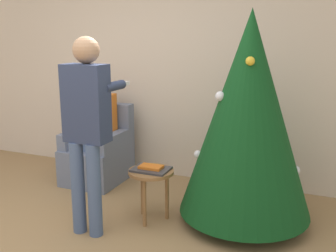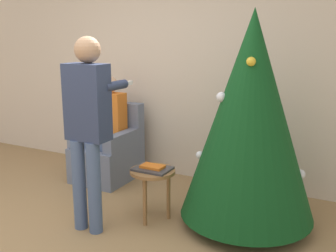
{
  "view_description": "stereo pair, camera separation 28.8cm",
  "coord_description": "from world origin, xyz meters",
  "px_view_note": "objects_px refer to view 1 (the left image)",
  "views": [
    {
      "loc": [
        1.97,
        -2.14,
        1.72
      ],
      "look_at": [
        0.7,
        0.91,
        0.95
      ],
      "focal_mm": 42.0,
      "sensor_mm": 36.0,
      "label": 1
    },
    {
      "loc": [
        2.23,
        -2.02,
        1.72
      ],
      "look_at": [
        0.7,
        0.91,
        0.95
      ],
      "focal_mm": 42.0,
      "sensor_mm": 36.0,
      "label": 2
    }
  ],
  "objects_px": {
    "christmas_tree": "(248,115)",
    "armchair": "(99,154)",
    "person_seated": "(97,125)",
    "person_standing": "(87,120)",
    "side_stool": "(151,178)"
  },
  "relations": [
    {
      "from": "side_stool",
      "to": "armchair",
      "type": "bearing_deg",
      "value": 144.62
    },
    {
      "from": "person_standing",
      "to": "side_stool",
      "type": "relative_size",
      "value": 3.46
    },
    {
      "from": "armchair",
      "to": "person_seated",
      "type": "height_order",
      "value": "person_seated"
    },
    {
      "from": "person_seated",
      "to": "armchair",
      "type": "bearing_deg",
      "value": 90.0
    },
    {
      "from": "person_standing",
      "to": "person_seated",
      "type": "bearing_deg",
      "value": 119.5
    },
    {
      "from": "person_seated",
      "to": "person_standing",
      "type": "relative_size",
      "value": 0.73
    },
    {
      "from": "christmas_tree",
      "to": "person_seated",
      "type": "xyz_separation_m",
      "value": [
        -1.85,
        0.41,
        -0.34
      ]
    },
    {
      "from": "christmas_tree",
      "to": "person_seated",
      "type": "relative_size",
      "value": 1.56
    },
    {
      "from": "person_standing",
      "to": "armchair",
      "type": "bearing_deg",
      "value": 118.98
    },
    {
      "from": "christmas_tree",
      "to": "armchair",
      "type": "bearing_deg",
      "value": 166.85
    },
    {
      "from": "armchair",
      "to": "person_seated",
      "type": "xyz_separation_m",
      "value": [
        0.0,
        -0.02,
        0.36
      ]
    },
    {
      "from": "person_standing",
      "to": "side_stool",
      "type": "distance_m",
      "value": 0.83
    },
    {
      "from": "person_seated",
      "to": "person_standing",
      "type": "xyz_separation_m",
      "value": [
        0.63,
        -1.11,
        0.34
      ]
    },
    {
      "from": "christmas_tree",
      "to": "person_standing",
      "type": "bearing_deg",
      "value": -150.06
    },
    {
      "from": "person_seated",
      "to": "side_stool",
      "type": "xyz_separation_m",
      "value": [
        1.04,
        -0.71,
        -0.26
      ]
    }
  ]
}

